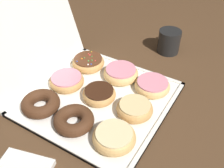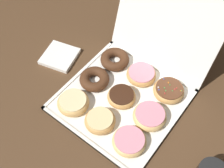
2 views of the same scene
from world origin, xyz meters
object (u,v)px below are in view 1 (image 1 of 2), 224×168
chocolate_frosted_donut_4 (98,95)px  pink_frosted_donut_7 (66,81)px  pink_frosted_donut_2 (152,85)px  chocolate_cake_ring_donut_6 (41,104)px  sprinkle_donut_8 (88,62)px  coffee_mug (169,41)px  glazed_ring_donut_0 (114,137)px  donut_box (99,99)px  pink_frosted_donut_5 (121,73)px  glazed_ring_donut_1 (135,108)px  chocolate_cake_ring_donut_3 (74,120)px

chocolate_frosted_donut_4 → pink_frosted_donut_7: (-0.00, 0.13, -0.00)m
pink_frosted_donut_2 → chocolate_cake_ring_donut_6: bearing=135.0°
sprinkle_donut_8 → coffee_mug: (0.27, -0.21, 0.02)m
glazed_ring_donut_0 → coffee_mug: (0.52, 0.05, 0.02)m
donut_box → coffee_mug: coffee_mug is taller
pink_frosted_donut_5 → sprinkle_donut_8: (-0.00, 0.14, -0.00)m
glazed_ring_donut_0 → chocolate_cake_ring_donut_6: glazed_ring_donut_0 is taller
donut_box → glazed_ring_donut_0: 0.18m
pink_frosted_donut_2 → chocolate_frosted_donut_4: 0.18m
donut_box → chocolate_cake_ring_donut_6: size_ratio=3.58×
glazed_ring_donut_1 → coffee_mug: (0.40, 0.05, 0.02)m
chocolate_cake_ring_donut_3 → chocolate_cake_ring_donut_6: bearing=89.1°
glazed_ring_donut_1 → sprinkle_donut_8: sprinkle_donut_8 is taller
glazed_ring_donut_1 → chocolate_cake_ring_donut_3: (-0.14, 0.13, -0.00)m
coffee_mug → donut_box: bearing=168.9°
pink_frosted_donut_2 → pink_frosted_donut_7: same height
pink_frosted_donut_5 → coffee_mug: size_ratio=1.13×
donut_box → sprinkle_donut_8: size_ratio=3.59×
donut_box → chocolate_cake_ring_donut_6: chocolate_cake_ring_donut_6 is taller
glazed_ring_donut_0 → chocolate_frosted_donut_4: size_ratio=1.11×
chocolate_frosted_donut_4 → glazed_ring_donut_1: bearing=-87.0°
donut_box → coffee_mug: 0.41m
donut_box → pink_frosted_donut_7: 0.13m
glazed_ring_donut_0 → pink_frosted_donut_7: (0.12, 0.26, -0.00)m
chocolate_frosted_donut_4 → chocolate_cake_ring_donut_6: bearing=134.4°
donut_box → chocolate_cake_ring_donut_3: size_ratio=3.63×
pink_frosted_donut_2 → chocolate_frosted_donut_4: bearing=135.7°
glazed_ring_donut_0 → pink_frosted_donut_5: bearing=26.1°
glazed_ring_donut_0 → pink_frosted_donut_5: size_ratio=0.98×
pink_frosted_donut_7 → coffee_mug: size_ratio=1.09×
donut_box → glazed_ring_donut_0: glazed_ring_donut_0 is taller
glazed_ring_donut_1 → pink_frosted_donut_2: glazed_ring_donut_1 is taller
chocolate_cake_ring_donut_6 → chocolate_frosted_donut_4: bearing=-45.6°
chocolate_cake_ring_donut_3 → pink_frosted_donut_7: 0.19m
pink_frosted_donut_5 → coffee_mug: bearing=-15.2°
pink_frosted_donut_2 → glazed_ring_donut_1: bearing=-180.0°
pink_frosted_donut_7 → sprinkle_donut_8: 0.13m
pink_frosted_donut_7 → glazed_ring_donut_1: bearing=-88.3°
chocolate_cake_ring_donut_3 → sprinkle_donut_8: sprinkle_donut_8 is taller
chocolate_cake_ring_donut_6 → sprinkle_donut_8: size_ratio=1.00×
chocolate_frosted_donut_4 → pink_frosted_donut_5: size_ratio=0.88×
pink_frosted_donut_7 → chocolate_cake_ring_donut_3: bearing=-133.5°
chocolate_frosted_donut_4 → pink_frosted_donut_5: (0.13, -0.01, 0.00)m
glazed_ring_donut_1 → chocolate_cake_ring_donut_3: 0.19m
glazed_ring_donut_1 → pink_frosted_donut_2: (0.13, 0.00, -0.00)m
chocolate_cake_ring_donut_6 → glazed_ring_donut_0: bearing=-89.0°
pink_frosted_donut_7 → sprinkle_donut_8: sprinkle_donut_8 is taller
pink_frosted_donut_2 → coffee_mug: 0.28m
chocolate_frosted_donut_4 → sprinkle_donut_8: (0.13, 0.13, 0.00)m
chocolate_cake_ring_donut_3 → pink_frosted_donut_5: (0.26, -0.00, 0.00)m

